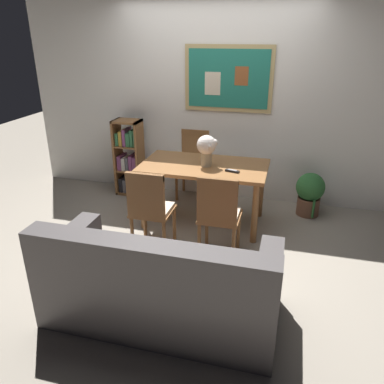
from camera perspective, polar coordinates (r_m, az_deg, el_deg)
ground_plane at (r=4.21m, az=-0.59°, el=-7.25°), size 12.00×12.00×0.00m
wall_back_with_painting at (r=5.05m, az=3.70°, el=13.68°), size 5.20×0.14×2.60m
dining_table at (r=4.35m, az=1.83°, el=2.90°), size 1.44×0.82×0.73m
dining_chair_near_left at (r=3.77m, az=-6.39°, el=-2.02°), size 0.40×0.41×0.91m
dining_chair_near_right at (r=3.64m, az=4.06°, el=-2.90°), size 0.40×0.41×0.91m
dining_chair_far_left at (r=5.16m, az=0.23°, el=5.13°), size 0.40×0.41×0.91m
leather_couch at (r=3.02m, az=-4.83°, el=-13.96°), size 1.80×0.84×0.84m
bookshelf at (r=5.31m, az=-9.42°, el=4.90°), size 0.36×0.28×1.04m
potted_ivy at (r=4.88m, az=17.37°, el=-0.11°), size 0.35×0.35×0.59m
flower_vase at (r=4.21m, az=2.24°, el=6.75°), size 0.23×0.22×0.35m
tv_remote at (r=4.10m, az=6.11°, el=3.18°), size 0.16×0.08×0.02m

